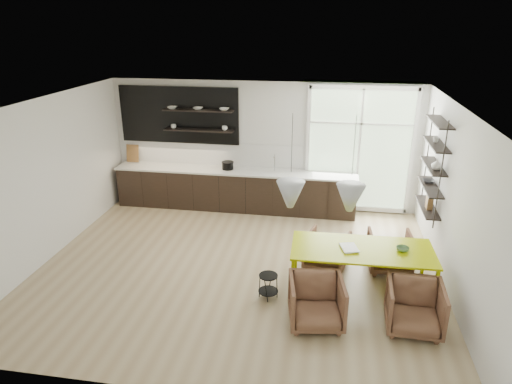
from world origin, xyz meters
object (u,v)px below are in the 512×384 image
armchair_front_right (415,307)px  armchair_back_right (390,252)px  dining_table (362,252)px  armchair_back_left (327,250)px  armchair_front_left (316,302)px  wire_stool (268,283)px

armchair_front_right → armchair_back_right: bearing=98.1°
dining_table → armchair_back_left: (-0.54, 0.75, -0.42)m
armchair_front_left → armchair_front_right: (1.37, 0.10, -0.00)m
armchair_back_left → armchair_back_right: size_ratio=0.96×
armchair_back_right → wire_stool: size_ratio=1.86×
dining_table → armchair_back_right: bearing=56.2°
armchair_back_left → armchair_front_left: size_ratio=0.91×
armchair_back_left → armchair_front_right: (1.25, -1.56, 0.03)m
armchair_front_left → armchair_front_right: 1.38m
armchair_back_left → armchair_front_right: armchair_front_right is taller
armchair_front_left → dining_table: bearing=45.2°
armchair_back_right → armchair_back_left: bearing=2.4°
dining_table → armchair_back_right: 1.10m
armchair_back_left → armchair_front_left: (-0.12, -1.66, 0.03)m
dining_table → armchair_back_left: bearing=124.4°
armchair_back_right → armchair_front_left: 2.15m
armchair_front_right → wire_stool: 2.19m
wire_stool → armchair_back_right: bearing=31.8°
armchair_back_right → armchair_front_left: armchair_front_left is taller
dining_table → armchair_front_left: bearing=-127.1°
dining_table → wire_stool: (-1.43, -0.37, -0.49)m
armchair_front_left → wire_stool: bearing=136.0°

